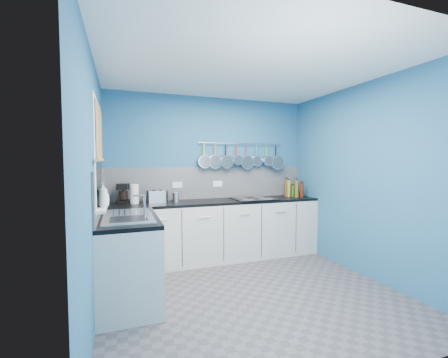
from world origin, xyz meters
TOP-DOWN VIEW (x-y plane):
  - floor at (0.00, 0.00)m, footprint 3.20×3.00m
  - ceiling at (0.00, 0.00)m, footprint 3.20×3.00m
  - wall_back at (0.00, 1.51)m, footprint 3.20×0.02m
  - wall_front at (0.00, -1.51)m, footprint 3.20×0.02m
  - wall_left at (-1.61, 0.00)m, footprint 0.02×3.00m
  - wall_right at (1.61, 0.00)m, footprint 0.02×3.00m
  - backsplash_back at (0.00, 1.49)m, footprint 3.20×0.02m
  - backsplash_left at (-1.59, 0.60)m, footprint 0.02×1.80m
  - cabinet_run_back at (0.00, 1.20)m, footprint 3.20×0.60m
  - worktop_back at (0.00, 1.20)m, footprint 3.20×0.60m
  - cabinet_run_left at (-1.30, 0.30)m, footprint 0.60×1.20m
  - worktop_left at (-1.30, 0.30)m, footprint 0.60×1.20m
  - window_frame at (-1.58, 0.30)m, footprint 0.01×1.00m
  - window_glass at (-1.57, 0.30)m, footprint 0.01×0.90m
  - bamboo_blind at (-1.56, 0.30)m, footprint 0.01×0.90m
  - window_sill at (-1.55, 0.30)m, footprint 0.10×0.98m
  - sink_unit at (-1.30, 0.30)m, footprint 0.50×0.95m
  - mixer_tap at (-1.14, 0.12)m, footprint 0.12×0.08m
  - socket_left at (-0.55, 1.48)m, footprint 0.15×0.01m
  - socket_right at (0.10, 1.48)m, footprint 0.15×0.01m
  - pot_rail at (0.50, 1.45)m, footprint 1.45×0.02m
  - soap_bottle_a at (-1.53, 0.04)m, footprint 0.12×0.12m
  - soap_bottle_b at (-1.53, 0.13)m, footprint 0.10×0.10m
  - paper_towel at (-1.19, 1.27)m, footprint 0.12×0.12m
  - coffee_maker at (-1.34, 1.30)m, footprint 0.20×0.21m
  - toaster at (-0.88, 1.27)m, footprint 0.29×0.19m
  - canister at (-0.62, 1.25)m, footprint 0.11×0.11m
  - hob at (0.58, 1.16)m, footprint 0.63×0.56m
  - pan_0 at (-0.13, 1.44)m, footprint 0.21×0.08m
  - pan_1 at (0.05, 1.44)m, footprint 0.22×0.06m
  - pan_2 at (0.23, 1.44)m, footprint 0.21×0.09m
  - pan_3 at (0.41, 1.44)m, footprint 0.16×0.11m
  - pan_4 at (0.59, 1.44)m, footprint 0.23×0.07m
  - pan_5 at (0.77, 1.44)m, footprint 0.18×0.07m
  - pan_6 at (0.95, 1.44)m, footprint 0.18×0.12m
  - pan_7 at (1.14, 1.44)m, footprint 0.24×0.10m
  - condiment_0 at (1.46, 1.32)m, footprint 0.05×0.05m
  - condiment_1 at (1.35, 1.33)m, footprint 0.06×0.06m
  - condiment_2 at (1.28, 1.31)m, footprint 0.06×0.06m
  - condiment_3 at (1.43, 1.23)m, footprint 0.06×0.06m
  - condiment_4 at (1.35, 1.23)m, footprint 0.06×0.06m
  - condiment_5 at (1.27, 1.23)m, footprint 0.05×0.05m
  - condiment_6 at (1.44, 1.12)m, footprint 0.06×0.06m
  - condiment_7 at (1.35, 1.13)m, footprint 0.06×0.06m

SIDE VIEW (x-z plane):
  - floor at x=0.00m, z-range -0.02..0.00m
  - cabinet_run_back at x=0.00m, z-range 0.00..0.86m
  - cabinet_run_left at x=-1.30m, z-range 0.00..0.86m
  - worktop_back at x=0.00m, z-range 0.86..0.90m
  - worktop_left at x=-1.30m, z-range 0.86..0.90m
  - sink_unit at x=-1.30m, z-range 0.90..0.91m
  - hob at x=0.58m, z-range 0.90..0.91m
  - canister at x=-0.62m, z-range 0.90..1.04m
  - toaster at x=-0.88m, z-range 0.90..1.07m
  - condiment_4 at x=1.35m, z-range 0.90..1.09m
  - condiment_1 at x=1.35m, z-range 0.90..1.10m
  - condiment_0 at x=1.46m, z-range 0.90..1.11m
  - condiment_6 at x=1.44m, z-range 0.90..1.14m
  - condiment_3 at x=1.43m, z-range 0.90..1.14m
  - mixer_tap at x=-1.14m, z-range 0.90..1.16m
  - window_sill at x=-1.55m, z-range 1.02..1.05m
  - paper_towel at x=-1.19m, z-range 0.90..1.17m
  - condiment_5 at x=1.27m, z-range 0.90..1.18m
  - coffee_maker at x=-1.34m, z-range 0.90..1.18m
  - condiment_7 at x=1.35m, z-range 0.90..1.18m
  - condiment_2 at x=1.28m, z-range 0.90..1.20m
  - socket_left at x=-0.55m, z-range 1.09..1.18m
  - socket_right at x=0.10m, z-range 1.09..1.18m
  - soap_bottle_b at x=-1.53m, z-range 1.05..1.22m
  - backsplash_back at x=0.00m, z-range 0.90..1.40m
  - backsplash_left at x=-1.59m, z-range 0.90..1.40m
  - soap_bottle_a at x=-1.53m, z-range 1.05..1.29m
  - wall_back at x=0.00m, z-range 0.00..2.50m
  - wall_front at x=0.00m, z-range 0.00..2.50m
  - wall_left at x=-1.61m, z-range 0.00..2.50m
  - wall_right at x=1.61m, z-range 0.00..2.50m
  - window_glass at x=-1.57m, z-range 1.05..2.05m
  - window_frame at x=-1.58m, z-range 1.00..2.10m
  - pan_7 at x=1.14m, z-range 1.35..1.78m
  - pan_4 at x=0.59m, z-range 1.36..1.78m
  - pan_1 at x=0.05m, z-range 1.37..1.78m
  - pan_2 at x=0.23m, z-range 1.38..1.78m
  - pan_0 at x=-0.13m, z-range 1.38..1.78m
  - pan_5 at x=0.77m, z-range 1.41..1.78m
  - pan_6 at x=0.95m, z-range 1.41..1.78m
  - pan_3 at x=0.41m, z-range 1.43..1.78m
  - bamboo_blind at x=-1.56m, z-range 1.50..2.05m
  - pot_rail at x=0.50m, z-range 1.77..1.79m
  - ceiling at x=0.00m, z-range 2.50..2.52m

